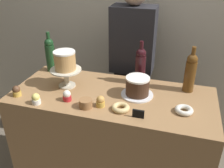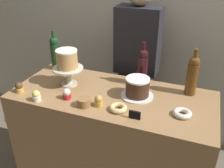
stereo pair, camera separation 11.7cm
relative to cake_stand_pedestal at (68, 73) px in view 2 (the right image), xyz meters
The scene contains 18 objects.
back_wall 0.98m from the cake_stand_pedestal, 67.94° to the left, with size 6.00×0.05×2.60m.
display_counter 0.64m from the cake_stand_pedestal, ahead, with size 1.40×0.62×0.90m.
cake_stand_pedestal is the anchor object (origin of this frame).
white_layer_cake 0.11m from the cake_stand_pedestal, behind, with size 0.15×0.15×0.13m.
silver_serving_platter 0.52m from the cake_stand_pedestal, ahead, with size 0.22×0.22×0.01m.
chocolate_round_cake 0.52m from the cake_stand_pedestal, ahead, with size 0.16×0.16×0.13m.
wine_bottle_dark_red 0.54m from the cake_stand_pedestal, 21.66° to the left, with size 0.08×0.08×0.33m.
wine_bottle_amber 0.87m from the cake_stand_pedestal, 12.04° to the left, with size 0.08×0.08×0.33m.
wine_bottle_green 0.33m from the cake_stand_pedestal, 138.09° to the left, with size 0.08×0.08×0.33m.
cupcake_caramel 0.38m from the cake_stand_pedestal, 30.13° to the right, with size 0.06×0.06×0.07m.
cupcake_chocolate 0.35m from the cake_stand_pedestal, 140.14° to the right, with size 0.06×0.06×0.07m.
cupcake_lemon 0.29m from the cake_stand_pedestal, 107.06° to the right, with size 0.06×0.06×0.07m.
cupcake_vanilla 0.21m from the cake_stand_pedestal, 64.17° to the right, with size 0.06×0.06×0.07m.
donut_glazed 0.50m from the cake_stand_pedestal, 22.80° to the right, with size 0.11×0.11×0.03m.
donut_sugar 0.84m from the cake_stand_pedestal, ahead, with size 0.11×0.11×0.03m.
cookie_stack 0.33m from the cake_stand_pedestal, 43.35° to the right, with size 0.08×0.08×0.05m.
price_sign_chalkboard 0.63m from the cake_stand_pedestal, 22.70° to the right, with size 0.07×0.01×0.05m.
barista_figure 0.66m from the cake_stand_pedestal, 54.59° to the left, with size 0.36×0.22×1.60m.
Camera 2 is at (0.53, -1.38, 1.75)m, focal length 39.64 mm.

